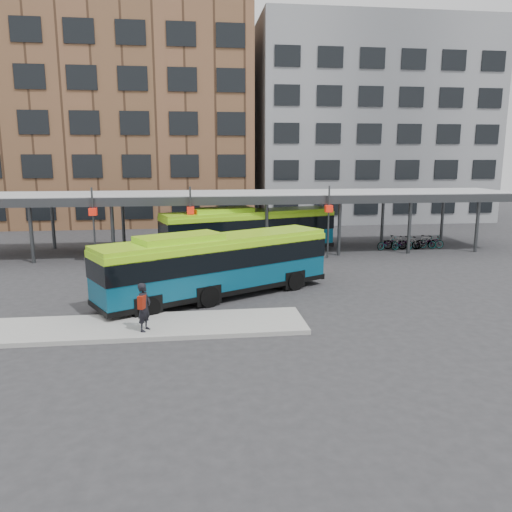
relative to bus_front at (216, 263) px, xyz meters
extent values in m
plane|color=#28282B|center=(1.81, -1.13, -1.67)|extent=(120.00, 120.00, 0.00)
cube|color=gray|center=(-3.69, -4.13, -1.58)|extent=(14.00, 3.00, 0.18)
cube|color=#999B9E|center=(1.81, 11.87, 2.33)|extent=(40.00, 6.00, 0.35)
cube|color=#383A3D|center=(1.81, 8.87, 2.18)|extent=(40.00, 0.15, 0.55)
cylinder|color=#383A3D|center=(-11.19, 9.37, 0.23)|extent=(0.24, 0.24, 3.80)
cylinder|color=#383A3D|center=(-11.19, 14.37, 0.23)|extent=(0.24, 0.24, 3.80)
cylinder|color=#383A3D|center=(-6.19, 9.37, 0.23)|extent=(0.24, 0.24, 3.80)
cylinder|color=#383A3D|center=(-6.19, 14.37, 0.23)|extent=(0.24, 0.24, 3.80)
cylinder|color=#383A3D|center=(-1.19, 9.37, 0.23)|extent=(0.24, 0.24, 3.80)
cylinder|color=#383A3D|center=(-1.19, 14.37, 0.23)|extent=(0.24, 0.24, 3.80)
cylinder|color=#383A3D|center=(3.81, 9.37, 0.23)|extent=(0.24, 0.24, 3.80)
cylinder|color=#383A3D|center=(3.81, 14.37, 0.23)|extent=(0.24, 0.24, 3.80)
cylinder|color=#383A3D|center=(8.81, 9.37, 0.23)|extent=(0.24, 0.24, 3.80)
cylinder|color=#383A3D|center=(8.81, 14.37, 0.23)|extent=(0.24, 0.24, 3.80)
cylinder|color=#383A3D|center=(13.81, 9.37, 0.23)|extent=(0.24, 0.24, 3.80)
cylinder|color=#383A3D|center=(13.81, 14.37, 0.23)|extent=(0.24, 0.24, 3.80)
cylinder|color=#383A3D|center=(18.81, 9.37, 0.23)|extent=(0.24, 0.24, 3.80)
cylinder|color=#383A3D|center=(18.81, 14.37, 0.23)|extent=(0.24, 0.24, 3.80)
cylinder|color=#383A3D|center=(-7.19, 8.57, 0.73)|extent=(0.12, 0.12, 4.80)
cube|color=red|center=(-7.19, 8.57, 1.63)|extent=(0.45, 0.45, 0.45)
cylinder|color=#383A3D|center=(-1.19, 8.57, 0.73)|extent=(0.12, 0.12, 4.80)
cube|color=red|center=(-1.19, 8.57, 1.63)|extent=(0.45, 0.45, 0.45)
cylinder|color=#383A3D|center=(7.81, 8.57, 0.73)|extent=(0.12, 0.12, 4.80)
cube|color=red|center=(7.81, 8.57, 1.63)|extent=(0.45, 0.45, 0.45)
cube|color=brown|center=(-8.19, 30.87, 9.33)|extent=(26.00, 14.00, 22.00)
cube|color=slate|center=(17.81, 30.87, 8.33)|extent=(24.00, 14.00, 20.00)
cube|color=navy|center=(0.04, 0.02, -0.13)|extent=(11.35, 7.61, 2.41)
cube|color=black|center=(0.04, 0.02, 0.36)|extent=(11.41, 7.68, 0.92)
cube|color=#8CD015|center=(0.04, 0.02, 1.18)|extent=(11.30, 7.52, 0.19)
cube|color=#8CD015|center=(-1.66, -0.89, 1.37)|extent=(4.22, 3.36, 0.34)
cube|color=black|center=(0.04, 0.02, -1.22)|extent=(11.42, 7.69, 0.23)
cylinder|color=black|center=(4.00, 0.81, -1.19)|extent=(0.99, 0.71, 0.97)
cylinder|color=black|center=(2.88, 2.89, -1.19)|extent=(0.99, 0.71, 0.97)
cylinder|color=black|center=(-0.42, -1.56, -1.19)|extent=(0.99, 0.71, 0.97)
cylinder|color=black|center=(-1.54, 0.51, -1.19)|extent=(0.99, 0.71, 0.97)
cylinder|color=black|center=(-2.97, -2.93, -1.19)|extent=(0.99, 0.71, 0.97)
cylinder|color=black|center=(-4.09, -0.86, -1.19)|extent=(0.99, 0.71, 0.97)
cube|color=navy|center=(2.77, 10.36, -0.07)|extent=(12.18, 6.05, 2.50)
cube|color=black|center=(2.77, 10.36, 0.43)|extent=(12.25, 6.12, 0.95)
cube|color=#8CD015|center=(2.77, 10.36, 1.28)|extent=(12.15, 5.95, 0.20)
cube|color=#8CD015|center=(0.87, 9.75, 1.48)|extent=(4.36, 2.94, 0.35)
cube|color=black|center=(2.77, 10.36, -1.20)|extent=(12.26, 6.12, 0.24)
cylinder|color=black|center=(6.95, 10.43, -1.17)|extent=(1.04, 0.59, 1.00)
cylinder|color=black|center=(6.21, 12.75, -1.17)|extent=(1.04, 0.59, 1.00)
cylinder|color=black|center=(2.00, 8.84, -1.17)|extent=(1.04, 0.59, 1.00)
cylinder|color=black|center=(1.26, 11.16, -1.17)|extent=(1.04, 0.59, 1.00)
cylinder|color=black|center=(-0.85, 7.92, -1.17)|extent=(1.04, 0.59, 1.00)
cylinder|color=black|center=(-1.60, 10.24, -1.17)|extent=(1.04, 0.59, 1.00)
imported|color=black|center=(-2.94, -4.86, -0.57)|extent=(0.66, 0.79, 1.85)
cube|color=maroon|center=(-3.00, -5.03, -0.32)|extent=(0.31, 0.39, 0.49)
imported|color=slate|center=(12.92, 10.89, -1.19)|extent=(1.94, 1.15, 0.96)
imported|color=slate|center=(13.54, 10.99, -1.15)|extent=(1.80, 0.91, 1.04)
imported|color=slate|center=(13.96, 10.72, -1.20)|extent=(1.90, 0.98, 0.95)
imported|color=slate|center=(14.56, 10.84, -1.18)|extent=(1.66, 0.57, 0.98)
imported|color=slate|center=(15.75, 10.95, -1.21)|extent=(1.83, 0.83, 0.93)
imported|color=slate|center=(15.83, 10.97, -1.16)|extent=(1.71, 0.58, 1.01)
imported|color=slate|center=(16.35, 11.08, -1.20)|extent=(1.89, 0.93, 0.95)
camera|label=1|loc=(-1.03, -23.24, 4.99)|focal=35.00mm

